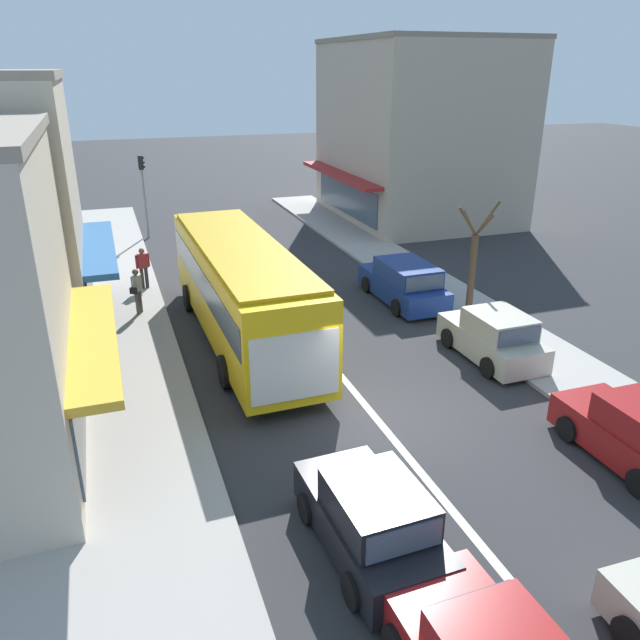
% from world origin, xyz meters
% --- Properties ---
extents(ground_plane, '(140.00, 140.00, 0.00)m').
position_xyz_m(ground_plane, '(0.00, 0.00, 0.00)').
color(ground_plane, '#2D2D30').
extents(lane_centre_line, '(0.20, 28.00, 0.01)m').
position_xyz_m(lane_centre_line, '(0.00, 4.00, 0.00)').
color(lane_centre_line, silver).
rests_on(lane_centre_line, ground).
extents(sidewalk_left, '(5.20, 44.00, 0.14)m').
position_xyz_m(sidewalk_left, '(-6.80, 6.00, 0.07)').
color(sidewalk_left, '#A39E96').
rests_on(sidewalk_left, ground).
extents(kerb_right, '(2.80, 44.00, 0.12)m').
position_xyz_m(kerb_right, '(6.20, 6.00, 0.06)').
color(kerb_right, '#A39E96').
rests_on(kerb_right, ground).
extents(building_right_far, '(9.66, 10.73, 9.76)m').
position_xyz_m(building_right_far, '(11.48, 20.44, 4.87)').
color(building_right_far, '#B2A38E').
rests_on(building_right_far, ground).
extents(city_bus, '(2.89, 10.90, 3.23)m').
position_xyz_m(city_bus, '(-2.08, 5.98, 1.88)').
color(city_bus, yellow).
rests_on(city_bus, ground).
extents(hatchback_behind_bus_near, '(1.92, 3.76, 1.54)m').
position_xyz_m(hatchback_behind_bus_near, '(-2.01, -4.16, 0.71)').
color(hatchback_behind_bus_near, black).
rests_on(hatchback_behind_bus_near, ground).
extents(parked_hatchback_kerb_front, '(1.83, 3.71, 1.54)m').
position_xyz_m(parked_hatchback_kerb_front, '(4.70, -3.52, 0.71)').
color(parked_hatchback_kerb_front, maroon).
rests_on(parked_hatchback_kerb_front, ground).
extents(parked_hatchback_kerb_second, '(1.85, 3.72, 1.54)m').
position_xyz_m(parked_hatchback_kerb_second, '(4.75, 2.14, 0.71)').
color(parked_hatchback_kerb_second, '#B7B29E').
rests_on(parked_hatchback_kerb_second, ground).
extents(parked_wagon_kerb_third, '(1.96, 4.51, 1.58)m').
position_xyz_m(parked_wagon_kerb_third, '(4.44, 7.55, 0.75)').
color(parked_wagon_kerb_third, navy).
rests_on(parked_wagon_kerb_third, ground).
extents(traffic_light_downstreet, '(0.33, 0.24, 4.20)m').
position_xyz_m(traffic_light_downstreet, '(-3.87, 20.44, 2.85)').
color(traffic_light_downstreet, gray).
rests_on(traffic_light_downstreet, ground).
extents(street_tree_right, '(1.63, 1.76, 4.09)m').
position_xyz_m(street_tree_right, '(5.97, 5.43, 1.92)').
color(street_tree_right, brown).
rests_on(street_tree_right, ground).
extents(pedestrian_with_handbag_near, '(0.46, 0.63, 1.63)m').
position_xyz_m(pedestrian_with_handbag_near, '(-5.14, 9.25, 1.07)').
color(pedestrian_with_handbag_near, '#4C4742').
rests_on(pedestrian_with_handbag_near, sidewalk_left).
extents(pedestrian_browsing_midblock, '(0.55, 0.32, 1.63)m').
position_xyz_m(pedestrian_browsing_midblock, '(-4.71, 11.96, 1.07)').
color(pedestrian_browsing_midblock, '#333338').
rests_on(pedestrian_browsing_midblock, sidewalk_left).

